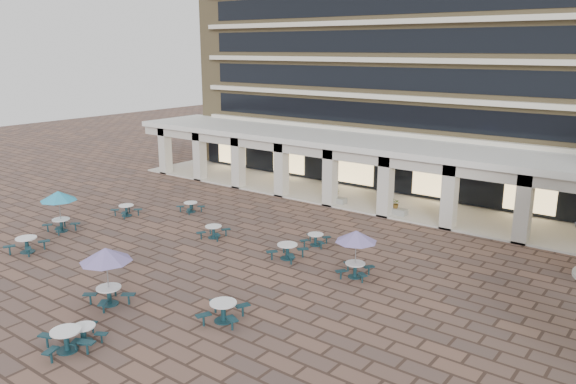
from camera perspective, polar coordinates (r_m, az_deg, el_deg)
name	(u,v)px	position (r m, az deg, el deg)	size (l,w,h in m)	color
ground	(229,266)	(28.33, -6.03, -7.50)	(120.00, 120.00, 0.00)	brown
apartment_building	(445,21)	(48.08, 15.69, 16.39)	(40.00, 15.50, 25.20)	#8E7950
retail_arcade	(375,161)	(39.11, 8.86, 3.15)	(42.00, 6.60, 4.40)	white
picnic_table_1	(66,339)	(22.16, -21.60, -13.67)	(2.23, 2.23, 0.81)	#163942
picnic_table_2	(84,332)	(22.59, -20.01, -13.25)	(1.67, 1.67, 0.64)	#163942
picnic_table_4	(58,197)	(35.38, -22.29, -0.52)	(2.11, 2.11, 2.44)	#163942
picnic_table_5	(27,243)	(32.92, -25.01, -4.76)	(2.20, 2.20, 0.81)	#163942
picnic_table_6	(106,257)	(24.60, -18.01, -6.29)	(2.18, 2.18, 2.52)	#163942
picnic_table_7	(223,310)	(22.84, -6.58, -11.81)	(2.21, 2.21, 0.81)	#163942
picnic_table_8	(126,209)	(37.69, -16.09, -1.71)	(1.69, 1.69, 0.71)	#163942
picnic_table_9	(214,231)	(32.36, -7.58, -3.91)	(1.85, 1.85, 0.71)	#163942
picnic_table_10	(287,250)	(28.97, -0.07, -5.91)	(1.90, 1.90, 0.79)	#163942
picnic_table_11	(356,238)	(26.40, 6.93, -4.66)	(1.99, 1.99, 2.30)	#163942
picnic_table_12	(191,206)	(37.59, -9.86, -1.43)	(1.64, 1.64, 0.67)	#163942
picnic_table_13	(316,239)	(30.92, 2.81, -4.74)	(1.72, 1.72, 0.66)	#163942
planter_left	(336,198)	(39.04, 4.89, -0.58)	(1.50, 0.75, 1.19)	#9B9C96
planter_right	(396,209)	(36.90, 10.89, -1.75)	(1.50, 0.69, 1.14)	#9B9C96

